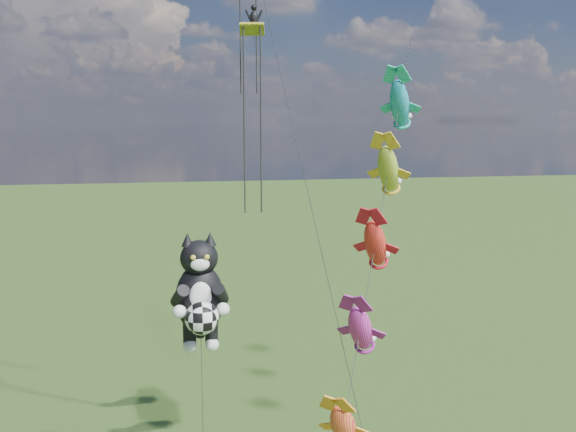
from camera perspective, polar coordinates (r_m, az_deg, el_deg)
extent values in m
cylinder|color=black|center=(28.38, -7.58, -17.62)|extent=(0.17, 2.74, 6.61)
ellipsoid|color=black|center=(28.20, -7.84, -7.28)|extent=(2.18, 1.81, 3.06)
ellipsoid|color=black|center=(27.67, -7.91, -3.71)|extent=(1.69, 1.54, 1.55)
cone|color=black|center=(27.49, -8.93, -2.09)|extent=(0.56, 0.56, 0.57)
cone|color=black|center=(27.54, -6.95, -2.03)|extent=(0.56, 0.56, 0.57)
ellipsoid|color=white|center=(27.10, -7.83, -4.28)|extent=(0.82, 0.44, 0.55)
ellipsoid|color=white|center=(27.43, -7.77, -7.11)|extent=(0.97, 0.41, 1.26)
sphere|color=gold|center=(26.95, -8.44, -3.68)|extent=(0.23, 0.23, 0.23)
sphere|color=gold|center=(26.98, -7.22, -3.64)|extent=(0.23, 0.23, 0.23)
sphere|color=white|center=(27.27, -9.63, -8.39)|extent=(0.57, 0.57, 0.57)
sphere|color=white|center=(27.37, -5.79, -8.25)|extent=(0.57, 0.57, 0.57)
sphere|color=white|center=(28.67, -8.71, -11.34)|extent=(0.61, 0.61, 0.61)
sphere|color=white|center=(28.72, -6.77, -11.27)|extent=(0.61, 0.61, 0.61)
sphere|color=white|center=(27.10, -7.66, -8.98)|extent=(1.42, 1.42, 1.42)
cylinder|color=black|center=(24.63, 7.23, -5.52)|extent=(8.24, 13.55, 19.66)
ellipsoid|color=red|center=(22.94, 4.96, -18.09)|extent=(1.86, 2.33, 2.47)
ellipsoid|color=#D833A2|center=(23.88, 6.47, -9.89)|extent=(1.86, 2.33, 2.47)
ellipsoid|color=red|center=(25.28, 7.77, -2.44)|extent=(1.86, 2.33, 2.47)
ellipsoid|color=green|center=(27.07, 8.90, 4.13)|extent=(1.86, 2.33, 2.47)
ellipsoid|color=#1975BF|center=(29.18, 9.90, 9.82)|extent=(1.86, 2.33, 2.47)
cylinder|color=black|center=(25.71, 1.94, 1.37)|extent=(2.59, 16.90, 25.15)
cube|color=#2CA615|center=(30.72, -3.22, 16.27)|extent=(1.13, 0.56, 0.58)
cylinder|color=black|center=(30.38, -3.89, 8.10)|extent=(0.08, 0.08, 8.72)
cylinder|color=black|center=(30.49, -2.41, 8.12)|extent=(0.08, 0.08, 8.72)
cylinder|color=black|center=(34.00, -4.25, 17.83)|extent=(0.08, 0.08, 8.79)
cylinder|color=black|center=(34.10, -2.83, 17.81)|extent=(0.08, 0.08, 8.79)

